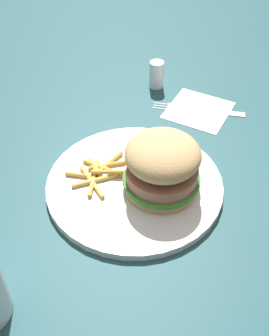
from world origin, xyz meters
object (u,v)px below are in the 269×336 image
plate (134,185)px  napkin (198,110)px  fork (198,109)px  sandwich (164,164)px  salt_shaker (157,75)px  fries_pile (99,173)px

plate → napkin: plate is taller
napkin → fork: bearing=-60.2°
sandwich → fork: (-0.21, -0.08, -0.05)m
fork → salt_shaker: bearing=-97.0°
fries_pile → salt_shaker: salt_shaker is taller
salt_shaker → plate: bearing=31.5°
sandwich → fries_pile: (0.05, -0.09, -0.04)m
fries_pile → fork: size_ratio=0.67×
sandwich → salt_shaker: (-0.22, -0.19, -0.03)m
napkin → fork: fork is taller
plate → fork: (-0.23, -0.04, -0.00)m
sandwich → salt_shaker: size_ratio=2.09×
sandwich → napkin: 0.23m
napkin → salt_shaker: 0.12m
plate → napkin: bearing=-170.7°
sandwich → fries_pile: bearing=-63.0°
plate → sandwich: (-0.02, 0.04, 0.05)m
fries_pile → plate: bearing=114.8°
plate → fries_pile: (0.02, -0.05, 0.01)m
napkin → plate: bearing=9.3°
fries_pile → salt_shaker: (-0.27, -0.10, 0.01)m
fork → salt_shaker: salt_shaker is taller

